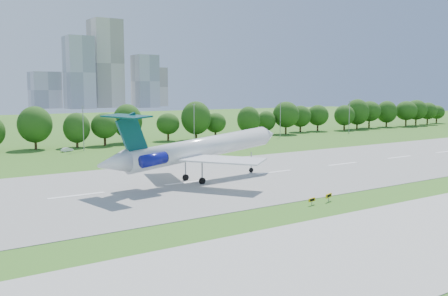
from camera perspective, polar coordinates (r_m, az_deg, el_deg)
ground at (r=83.81m, az=16.65°, el=-5.05°), size 600.00×600.00×0.00m
runway at (r=101.21m, az=5.67°, el=-2.78°), size 400.00×45.00×0.08m
tree_line at (r=157.71m, az=-10.00°, el=2.80°), size 288.40×8.40×10.40m
light_poles at (r=147.58m, az=-9.31°, el=2.61°), size 175.90×0.25×12.19m
skyline at (r=472.07m, az=-13.70°, el=8.20°), size 127.00×52.00×80.00m
airliner at (r=89.42m, az=-3.45°, el=-0.09°), size 40.90×29.39×13.07m
taxi_sign_left at (r=73.73m, az=10.02°, el=-5.86°), size 1.48×0.44×1.03m
taxi_sign_centre at (r=76.43m, az=11.88°, el=-5.36°), size 1.68×0.75×1.21m
service_vehicle_a at (r=140.65m, az=-17.49°, el=-0.18°), size 3.62×2.39×1.13m
service_vehicle_b at (r=140.85m, az=-10.39°, el=0.06°), size 4.01×2.32×1.28m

